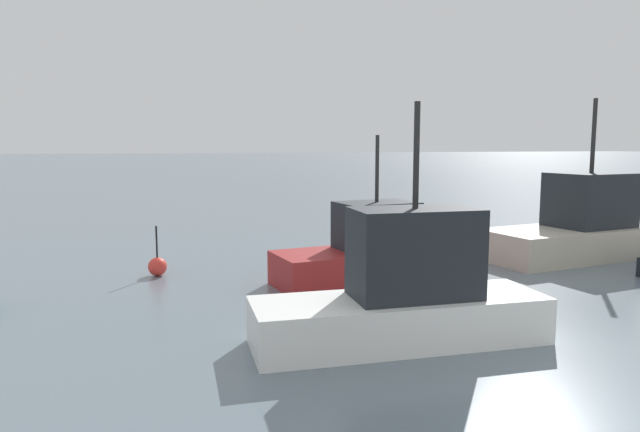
# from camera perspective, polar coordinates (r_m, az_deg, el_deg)

# --- Properties ---
(fishing_boat_0) EXTENTS (6.68, 2.44, 5.31)m
(fishing_boat_0) POSITION_cam_1_polar(r_m,az_deg,el_deg) (12.90, 8.48, -7.76)
(fishing_boat_0) COLOR white
(fishing_boat_0) RESTS_ON ground_plane
(fishing_boat_1) EXTENTS (8.47, 3.85, 6.16)m
(fishing_boat_1) POSITION_cam_1_polar(r_m,az_deg,el_deg) (24.66, 24.79, -1.10)
(fishing_boat_1) COLOR #BCB29E
(fishing_boat_1) RESTS_ON ground_plane
(fishing_boat_2) EXTENTS (6.27, 2.81, 4.70)m
(fishing_boat_2) POSITION_cam_1_polar(r_m,az_deg,el_deg) (18.49, 5.05, -3.68)
(fishing_boat_2) COLOR maroon
(fishing_boat_2) RESTS_ON ground_plane
(channel_buoy_0) EXTENTS (0.63, 0.63, 1.70)m
(channel_buoy_0) POSITION_cam_1_polar(r_m,az_deg,el_deg) (20.04, -15.92, -4.85)
(channel_buoy_0) COLOR red
(channel_buoy_0) RESTS_ON ground_plane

